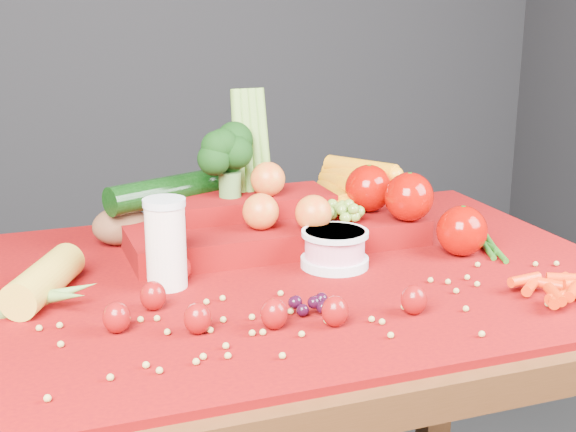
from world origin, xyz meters
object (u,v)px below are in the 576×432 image
object	(u,v)px
table	(292,333)
milk_glass	(166,240)
yogurt_bowl	(335,247)
produce_mound	(292,209)

from	to	relation	value
table	milk_glass	distance (m)	0.27
milk_glass	yogurt_bowl	xyz separation A→B (m)	(0.28, -0.00, -0.04)
produce_mound	yogurt_bowl	bearing A→B (deg)	-83.06
yogurt_bowl	milk_glass	bearing A→B (deg)	179.43
table	yogurt_bowl	world-z (taller)	yogurt_bowl
table	produce_mound	distance (m)	0.23
milk_glass	produce_mound	bearing A→B (deg)	29.94
table	produce_mound	xyz separation A→B (m)	(0.06, 0.15, 0.17)
table	produce_mound	size ratio (longest dim) A/B	1.80
yogurt_bowl	produce_mound	size ratio (longest dim) A/B	0.18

